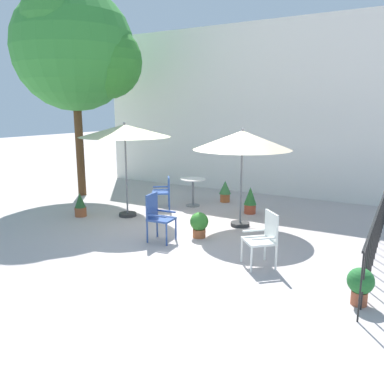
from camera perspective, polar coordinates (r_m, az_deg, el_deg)
The scene contains 15 objects.
ground_plane at distance 8.98m, azimuth -0.28°, elevation -5.30°, with size 60.00×60.00×0.00m, color #B8AAA7.
villa_facade at distance 12.69m, azimuth 10.02°, elevation 11.73°, with size 11.62×0.30×5.29m, color white.
terrace_railing at distance 7.72m, azimuth 25.61°, elevation -4.17°, with size 0.03×5.26×1.01m.
shade_tree at distance 12.71m, azimuth -16.60°, elevation 19.48°, with size 3.76×3.58×6.20m.
patio_umbrella_0 at distance 8.85m, azimuth 7.39°, elevation 7.46°, with size 2.23×2.23×2.27m.
patio_umbrella_1 at distance 9.76m, azimuth -9.84°, elevation 8.73°, with size 2.25×2.25×2.38m.
cafe_table_0 at distance 10.87m, azimuth 0.14°, elevation 0.72°, with size 0.71×0.71×0.78m.
patio_chair_0 at distance 8.01m, azimuth -5.08°, elevation -3.31°, with size 0.52×0.48×0.99m.
patio_chair_1 at distance 6.84m, azimuth 10.52°, elevation -6.32°, with size 0.69×0.69×0.96m.
patio_chair_2 at distance 10.60m, azimuth -4.16°, elevation 0.25°, with size 0.64×0.63×0.88m.
potted_plant_0 at distance 10.24m, azimuth 8.54°, elevation -1.16°, with size 0.33×0.33×0.70m.
potted_plant_1 at distance 11.44m, azimuth 4.88°, elevation 0.23°, with size 0.35×0.35×0.63m.
potted_plant_2 at distance 8.26m, azimuth 1.06°, elevation -4.67°, with size 0.39×0.39×0.54m.
potted_plant_3 at distance 5.99m, azimuth 23.48°, elevation -12.25°, with size 0.37×0.37×0.54m.
potted_plant_4 at distance 10.27m, azimuth -16.08°, elevation -1.86°, with size 0.29×0.29×0.61m.
Camera 1 is at (4.23, -7.45, 2.67)m, focal length 36.34 mm.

